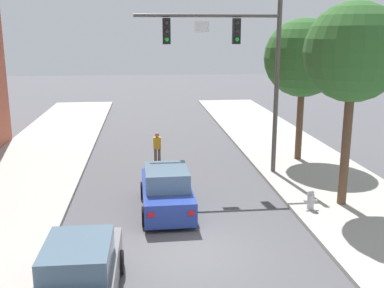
% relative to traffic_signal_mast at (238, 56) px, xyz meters
% --- Properties ---
extents(ground_plane, '(120.00, 120.00, 0.00)m').
position_rel_traffic_signal_mast_xyz_m(ground_plane, '(-2.87, -7.08, -5.32)').
color(ground_plane, '#4C4C51').
extents(traffic_signal_mast, '(6.20, 0.38, 7.50)m').
position_rel_traffic_signal_mast_xyz_m(traffic_signal_mast, '(0.00, 0.00, 0.00)').
color(traffic_signal_mast, '#514C47').
rests_on(traffic_signal_mast, sidewalk_right).
extents(car_lead_blue, '(1.89, 4.27, 1.60)m').
position_rel_traffic_signal_mast_xyz_m(car_lead_blue, '(-3.31, -3.77, -4.60)').
color(car_lead_blue, navy).
rests_on(car_lead_blue, ground).
extents(car_following_grey, '(1.89, 4.26, 1.60)m').
position_rel_traffic_signal_mast_xyz_m(car_following_grey, '(-5.63, -9.46, -4.60)').
color(car_following_grey, slate).
rests_on(car_following_grey, ground).
extents(pedestrian_crossing_road, '(0.36, 0.22, 1.64)m').
position_rel_traffic_signal_mast_xyz_m(pedestrian_crossing_road, '(-3.44, 2.00, -4.41)').
color(pedestrian_crossing_road, brown).
rests_on(pedestrian_crossing_road, ground).
extents(fire_hydrant, '(0.48, 0.24, 0.72)m').
position_rel_traffic_signal_mast_xyz_m(fire_hydrant, '(1.76, -4.63, -4.82)').
color(fire_hydrant, '#B2B2B7').
rests_on(fire_hydrant, sidewalk_right).
extents(street_tree_nearest, '(3.41, 3.41, 7.16)m').
position_rel_traffic_signal_mast_xyz_m(street_tree_nearest, '(3.10, -4.21, 0.25)').
color(street_tree_nearest, brown).
rests_on(street_tree_nearest, sidewalk_right).
extents(street_tree_second, '(3.72, 3.72, 6.83)m').
position_rel_traffic_signal_mast_xyz_m(street_tree_second, '(3.56, 1.96, -0.23)').
color(street_tree_second, brown).
rests_on(street_tree_second, sidewalk_right).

